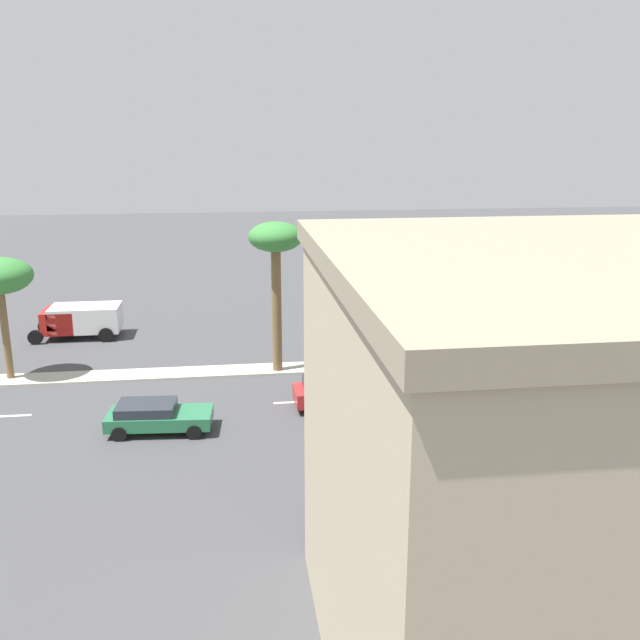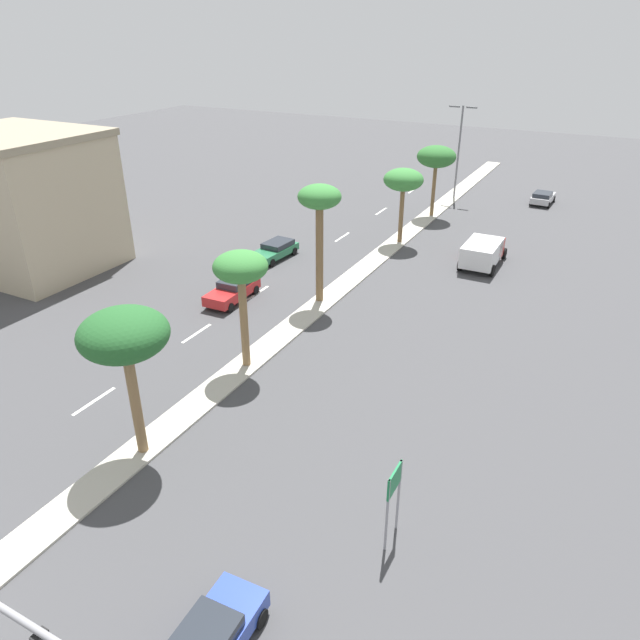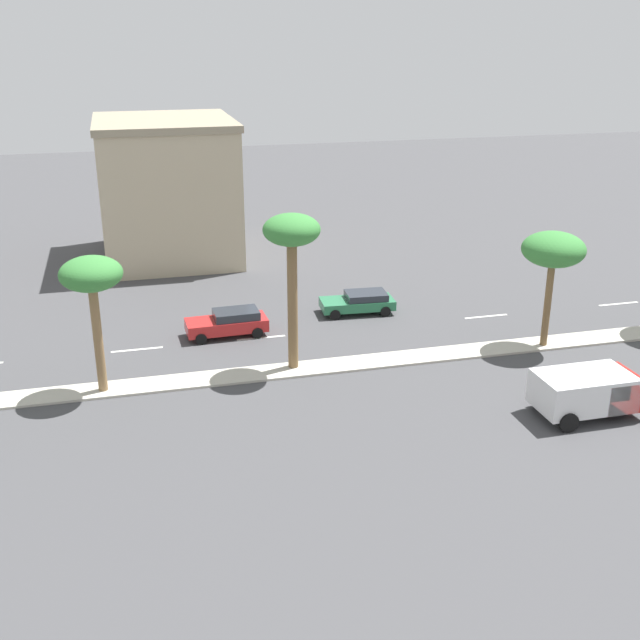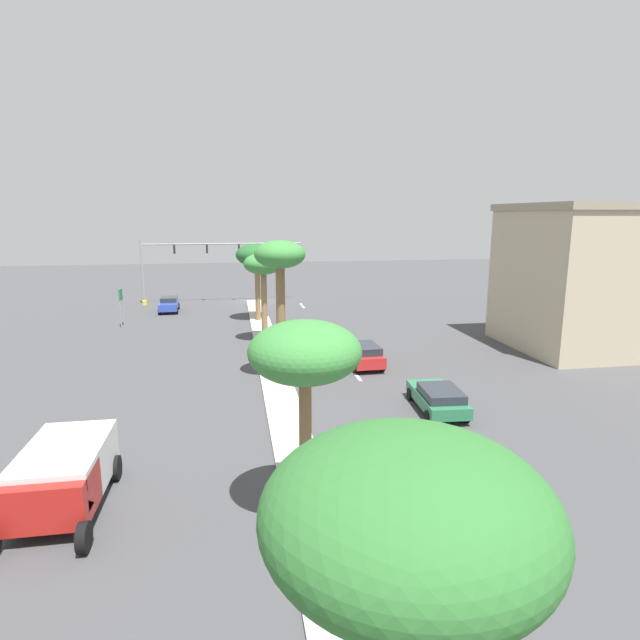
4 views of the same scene
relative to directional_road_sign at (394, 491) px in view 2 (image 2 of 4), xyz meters
The scene contains 21 objects.
ground_plane 23.00m from the directional_road_sign, 121.38° to the left, with size 160.00×160.00×0.00m, color #424244.
median_curb 30.99m from the directional_road_sign, 112.67° to the left, with size 1.80×80.86×0.12m, color #B7B2A3.
lane_stripe_far 17.02m from the directional_road_sign, behind, with size 0.20×2.80×0.01m, color silver.
lane_stripe_mid 19.52m from the directional_road_sign, 150.17° to the left, with size 0.20×2.80×0.01m, color silver.
lane_stripe_center 23.72m from the directional_road_sign, 135.41° to the left, with size 0.20×2.80×0.01m, color silver.
lane_stripe_trailing 34.99m from the directional_road_sign, 118.79° to the left, with size 0.20×2.80×0.01m, color silver.
lane_stripe_front 43.31m from the directional_road_sign, 112.87° to the left, with size 0.20×2.80×0.01m, color silver.
lane_stripe_leading 52.23m from the directional_road_sign, 108.79° to the left, with size 0.20×2.80×0.01m, color silver.
directional_road_sign is the anchor object (origin of this frame).
commercial_building 37.85m from the directional_road_sign, 159.88° to the left, with size 11.94×10.04×10.36m.
palm_tree_left 12.30m from the directional_road_sign, behind, with size 3.75×3.75×6.96m.
palm_tree_inboard 14.63m from the directional_road_sign, 146.35° to the left, with size 2.92×2.92×6.71m.
palm_tree_leading 21.77m from the directional_road_sign, 125.00° to the left, with size 2.85×2.85×8.07m.
palm_tree_far 33.76m from the directional_road_sign, 110.26° to the left, with size 3.38×3.38×6.41m.
palm_tree_rear 42.38m from the directional_road_sign, 106.06° to the left, with size 3.76×3.76×6.81m.
street_lamp_rear 49.77m from the directional_road_sign, 103.53° to the left, with size 2.90×0.24×9.64m.
sedan_red_outboard 23.14m from the directional_road_sign, 139.90° to the left, with size 2.11×4.66×1.49m.
sedan_silver_front 50.52m from the directional_road_sign, 92.92° to the left, with size 2.18×4.06×1.34m.
sedan_blue_far 7.62m from the directional_road_sign, 114.95° to the right, with size 2.01×3.87×1.43m.
sedan_green_mid 30.32m from the directional_road_sign, 129.86° to the left, with size 2.33×4.62×1.31m.
box_truck 29.77m from the directional_road_sign, 97.52° to the left, with size 2.77×5.43×2.05m.
Camera 2 is at (17.00, -3.47, 17.33)m, focal length 32.92 mm.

